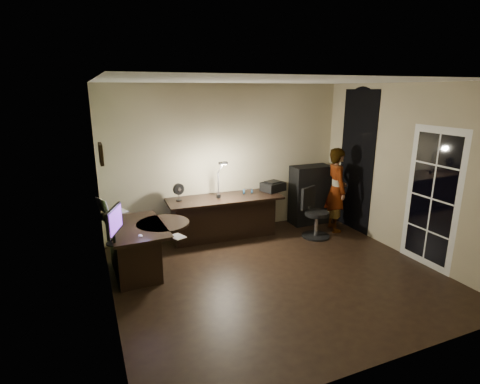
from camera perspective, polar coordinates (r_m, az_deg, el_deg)
name	(u,v)px	position (r m, az deg, el deg)	size (l,w,h in m)	color
floor	(278,275)	(5.58, 5.75, -12.54)	(4.50, 4.00, 0.01)	black
ceiling	(283,81)	(4.93, 6.63, 16.51)	(4.50, 4.00, 0.01)	silver
wall_back	(227,160)	(6.87, -1.95, 4.91)	(4.50, 0.01, 2.70)	tan
wall_front	(391,237)	(3.56, 22.00, -6.41)	(4.50, 0.01, 2.70)	tan
wall_left	(104,204)	(4.49, -19.99, -1.76)	(0.01, 4.00, 2.70)	tan
wall_right	(406,171)	(6.47, 23.97, 2.91)	(0.01, 4.00, 2.70)	tan
green_wall_overlay	(106,204)	(4.49, -19.80, -1.74)	(0.00, 4.00, 2.70)	#4A612B
arched_doorway	(357,162)	(7.28, 17.34, 4.42)	(0.01, 0.90, 2.60)	black
french_door	(432,199)	(6.17, 27.21, -0.91)	(0.02, 0.92, 2.10)	white
framed_picture	(101,154)	(4.82, -20.44, 5.46)	(0.04, 0.30, 0.25)	black
desk_left	(138,249)	(5.68, -15.30, -8.43)	(0.77, 1.24, 0.72)	black
desk_right	(225,218)	(6.71, -2.32, -3.94)	(2.02, 0.71, 0.76)	black
cabinet	(310,195)	(7.54, 10.62, -0.39)	(0.77, 0.39, 1.16)	black
laptop_stand	(113,217)	(5.93, -18.85, -3.57)	(0.26, 0.21, 0.11)	silver
laptop	(114,205)	(5.88, -18.61, -1.91)	(0.34, 0.32, 0.23)	silver
monitor	(113,231)	(5.00, -18.72, -5.63)	(0.11, 0.53, 0.35)	black
mouse	(140,236)	(5.17, -14.96, -6.48)	(0.06, 0.09, 0.03)	silver
phone	(155,228)	(5.44, -12.77, -5.38)	(0.07, 0.14, 0.01)	black
pen	(177,226)	(5.44, -9.54, -5.18)	(0.01, 0.15, 0.01)	black
speaker	(111,235)	(5.13, -19.08, -6.15)	(0.07, 0.07, 0.18)	black
notepad	(178,237)	(5.08, -9.46, -6.72)	(0.15, 0.21, 0.01)	silver
desk_fan	(179,192)	(6.43, -9.34, 0.00)	(0.19, 0.11, 0.30)	black
headphones	(248,191)	(6.81, 1.19, 0.18)	(0.20, 0.08, 0.10)	navy
printer	(273,186)	(7.01, 5.05, 0.91)	(0.40, 0.31, 0.18)	black
desk_lamp	(218,177)	(6.46, -3.34, 2.23)	(0.18, 0.33, 0.73)	black
office_chair	(317,213)	(6.86, 11.63, -3.20)	(0.50, 0.50, 0.90)	black
person	(336,190)	(7.20, 14.46, 0.32)	(0.56, 0.37, 1.57)	#D8A88C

